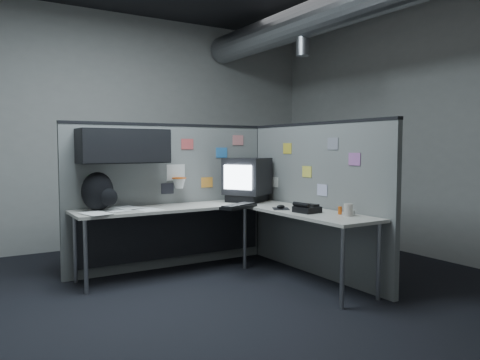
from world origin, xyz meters
TOP-DOWN VIEW (x-y plane):
  - room at (0.56, 0.00)m, footprint 5.62×5.62m
  - partition_back at (-0.25, 1.23)m, footprint 2.44×0.42m
  - partition_right at (1.10, 0.22)m, footprint 0.07×2.23m
  - desk at (0.15, 0.70)m, footprint 2.31×2.11m
  - monitor at (0.73, 0.98)m, footprint 0.61×0.61m
  - keyboard at (0.33, 0.51)m, footprint 0.49×0.34m
  - mouse at (0.66, 0.22)m, footprint 0.24×0.25m
  - phone at (0.72, -0.12)m, footprint 0.22×0.24m
  - bottles at (0.93, -0.43)m, footprint 0.13×0.14m
  - cup at (0.89, -0.50)m, footprint 0.10×0.10m
  - papers at (-0.77, 0.96)m, footprint 0.82×0.60m
  - backpack at (-0.97, 1.05)m, footprint 0.38×0.34m

SIDE VIEW (x-z plane):
  - desk at x=0.15m, z-range 0.25..0.98m
  - papers at x=-0.77m, z-range 0.73..0.74m
  - mouse at x=0.66m, z-range 0.72..0.77m
  - keyboard at x=0.33m, z-range 0.73..0.77m
  - bottles at x=0.93m, z-range 0.72..0.80m
  - phone at x=0.72m, z-range 0.72..0.82m
  - cup at x=0.89m, z-range 0.73..0.84m
  - partition_right at x=1.10m, z-range 0.00..1.63m
  - backpack at x=-0.97m, z-range 0.72..1.11m
  - monitor at x=0.73m, z-range 0.74..1.25m
  - partition_back at x=-0.25m, z-range 0.18..1.81m
  - room at x=0.56m, z-range 0.49..3.71m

